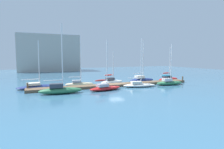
{
  "coord_description": "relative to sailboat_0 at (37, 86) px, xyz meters",
  "views": [
    {
      "loc": [
        -14.21,
        -31.0,
        5.36
      ],
      "look_at": [
        0.0,
        2.0,
        2.0
      ],
      "focal_mm": 29.79,
      "sensor_mm": 36.0,
      "label": 1
    }
  ],
  "objects": [
    {
      "name": "sailboat_1",
      "position": [
        3.01,
        -5.99,
        0.19
      ],
      "size": [
        6.34,
        2.12,
        10.19
      ],
      "rotation": [
        0.0,
        0.0,
        -0.08
      ],
      "color": "#2D7047",
      "rests_on": "ground_plane"
    },
    {
      "name": "sailboat_3",
      "position": [
        10.05,
        -5.95,
        0.05
      ],
      "size": [
        5.95,
        2.88,
        8.21
      ],
      "rotation": [
        0.0,
        0.0,
        0.19
      ],
      "color": "#B21E1E",
      "rests_on": "ground_plane"
    },
    {
      "name": "dock_pier",
      "position": [
        13.56,
        -2.66,
        -0.22
      ],
      "size": [
        30.82,
        2.33,
        0.46
      ],
      "primitive_type": "cube",
      "color": "brown",
      "rests_on": "ground_plane"
    },
    {
      "name": "sailboat_4",
      "position": [
        13.88,
        0.17,
        0.11
      ],
      "size": [
        5.47,
        2.72,
        6.67
      ],
      "rotation": [
        0.0,
        0.0,
        0.24
      ],
      "color": "white",
      "rests_on": "ground_plane"
    },
    {
      "name": "sailboat_2",
      "position": [
        7.34,
        0.52,
        0.03
      ],
      "size": [
        5.44,
        2.14,
        7.72
      ],
      "rotation": [
        0.0,
        0.0,
        -0.14
      ],
      "color": "beige",
      "rests_on": "ground_plane"
    },
    {
      "name": "harbor_building_distant",
      "position": [
        5.38,
        42.47,
        6.37
      ],
      "size": [
        21.82,
        12.09,
        13.63
      ],
      "primitive_type": "cube",
      "color": "#ADA89E",
      "rests_on": "ground_plane"
    },
    {
      "name": "ground_plane",
      "position": [
        13.56,
        -2.66,
        -0.45
      ],
      "size": [
        120.0,
        120.0,
        0.0
      ],
      "primitive_type": "plane",
      "color": "#386684"
    },
    {
      "name": "dock_piling_near_end",
      "position": [
        -1.45,
        -1.64,
        0.21
      ],
      "size": [
        0.28,
        0.28,
        1.31
      ],
      "primitive_type": "cylinder",
      "color": "brown",
      "rests_on": "ground_plane"
    },
    {
      "name": "mooring_buoy_red",
      "position": [
        22.14,
        2.97,
        -0.12
      ],
      "size": [
        0.65,
        0.65,
        0.65
      ],
      "primitive_type": "sphere",
      "color": "red",
      "rests_on": "ground_plane"
    },
    {
      "name": "sailboat_5",
      "position": [
        16.89,
        -5.22,
        0.02
      ],
      "size": [
        6.15,
        2.86,
        8.7
      ],
      "rotation": [
        0.0,
        0.0,
        -0.2
      ],
      "color": "white",
      "rests_on": "ground_plane"
    },
    {
      "name": "dock_piling_far_end",
      "position": [
        28.57,
        -3.68,
        0.21
      ],
      "size": [
        0.28,
        0.28,
        1.31
      ],
      "primitive_type": "cylinder",
      "color": "brown",
      "rests_on": "ground_plane"
    },
    {
      "name": "sailboat_7",
      "position": [
        23.49,
        -5.46,
        0.12
      ],
      "size": [
        5.64,
        2.2,
        7.88
      ],
      "rotation": [
        0.0,
        0.0,
        -0.11
      ],
      "color": "#2D7047",
      "rests_on": "ground_plane"
    },
    {
      "name": "sailboat_6",
      "position": [
        20.85,
        0.23,
        0.14
      ],
      "size": [
        6.03,
        2.11,
        8.89
      ],
      "rotation": [
        0.0,
        0.0,
        0.05
      ],
      "color": "navy",
      "rests_on": "ground_plane"
    },
    {
      "name": "sailboat_0",
      "position": [
        0.0,
        0.0,
        0.0
      ],
      "size": [
        6.95,
        3.09,
        8.18
      ],
      "rotation": [
        0.0,
        0.0,
        0.14
      ],
      "color": "navy",
      "rests_on": "ground_plane"
    },
    {
      "name": "sailboat_8",
      "position": [
        27.77,
        -0.14,
        0.09
      ],
      "size": [
        6.03,
        2.76,
        7.61
      ],
      "rotation": [
        0.0,
        0.0,
        0.16
      ],
      "color": "#B21E1E",
      "rests_on": "ground_plane"
    }
  ]
}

